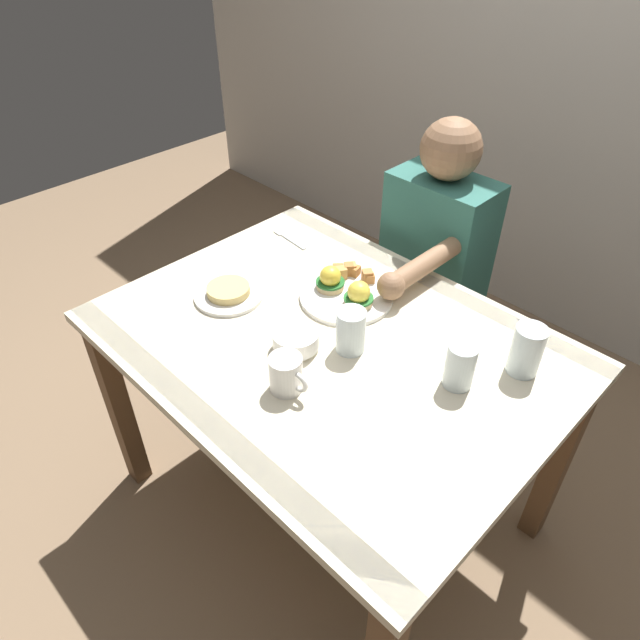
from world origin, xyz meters
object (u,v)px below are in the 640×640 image
Objects in this scene: fruit_bowl at (295,340)px; coffee_mug at (286,373)px; dining_table at (329,367)px; water_glass_far at (460,368)px; water_glass_near at (351,332)px; eggs_benedict_plate at (346,290)px; side_plate at (229,293)px; water_glass_extra at (526,353)px; diner_person at (430,263)px; fork at (288,238)px.

fruit_bowl is 1.08× the size of coffee_mug.
dining_table is at bearing 105.99° from coffee_mug.
fruit_bowl is 0.41m from water_glass_far.
eggs_benedict_plate is at bearing 135.60° from water_glass_near.
fruit_bowl is 0.60× the size of side_plate.
water_glass_far is at bearing -119.67° from water_glass_extra.
water_glass_near is at bearing -74.12° from diner_person.
water_glass_far is (0.28, 0.30, 0.00)m from coffee_mug.
side_plate is 0.18× the size of diner_person.
side_plate is (-0.67, -0.17, -0.04)m from water_glass_far.
coffee_mug is 0.71× the size of fork.
fork is at bearing 109.10° from side_plate.
coffee_mug is at bearing -42.70° from fork.
water_glass_far is at bearing 18.43° from water_glass_near.
water_glass_extra is 0.66× the size of side_plate.
water_glass_far is at bearing 47.33° from coffee_mug.
diner_person is (-0.10, 0.60, 0.02)m from dining_table.
diner_person reaches higher than water_glass_extra.
water_glass_near is (0.16, -0.16, 0.03)m from eggs_benedict_plate.
coffee_mug reaches higher than side_plate.
diner_person is (-0.52, 0.35, -0.15)m from water_glass_extra.
coffee_mug is at bearing -51.20° from fruit_bowl.
water_glass_extra is at bearing 51.21° from coffee_mug.
diner_person is at bearing 105.88° from water_glass_near.
water_glass_extra is (0.36, 0.45, 0.01)m from coffee_mug.
eggs_benedict_plate is 2.26× the size of water_glass_near.
eggs_benedict_plate is 2.25× the size of fruit_bowl.
water_glass_far is (0.43, -0.07, 0.03)m from eggs_benedict_plate.
water_glass_far is 0.10× the size of diner_person.
water_glass_far is at bearing 27.18° from fruit_bowl.
dining_table is 6.00× the size of side_plate.
fruit_bowl is 0.30m from side_plate.
dining_table is 10.04× the size of water_glass_near.
diner_person reaches higher than fruit_bowl.
eggs_benedict_plate is 0.43m from water_glass_far.
water_glass_extra is at bearing 30.36° from dining_table.
eggs_benedict_plate is 0.45m from diner_person.
water_glass_extra is at bearing 23.13° from side_plate.
fork is at bearing 167.87° from water_glass_far.
diner_person reaches higher than water_glass_far.
water_glass_near and water_glass_far have the same top height.
fruit_bowl is at bearing -135.05° from water_glass_near.
coffee_mug is (0.06, -0.20, 0.16)m from dining_table.
fruit_bowl reaches higher than fork.
coffee_mug is at bearing -74.01° from dining_table.
eggs_benedict_plate is at bearing 170.99° from water_glass_far.
dining_table is 0.17m from fruit_bowl.
dining_table is at bearing -174.46° from water_glass_near.
fork is at bearing 178.86° from water_glass_extra.
diner_person is at bearing 130.87° from water_glass_far.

